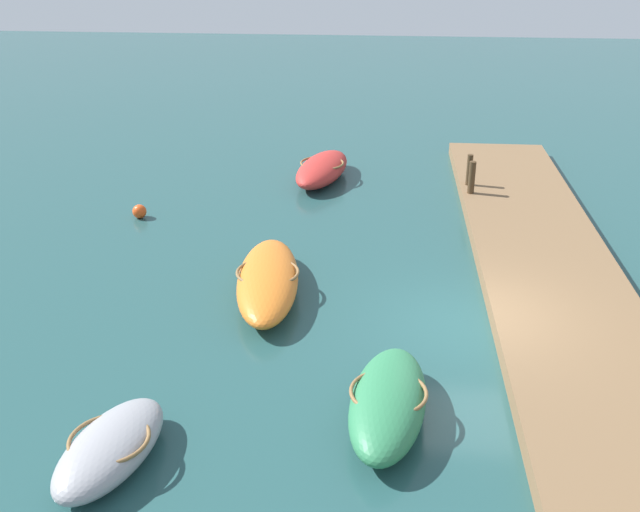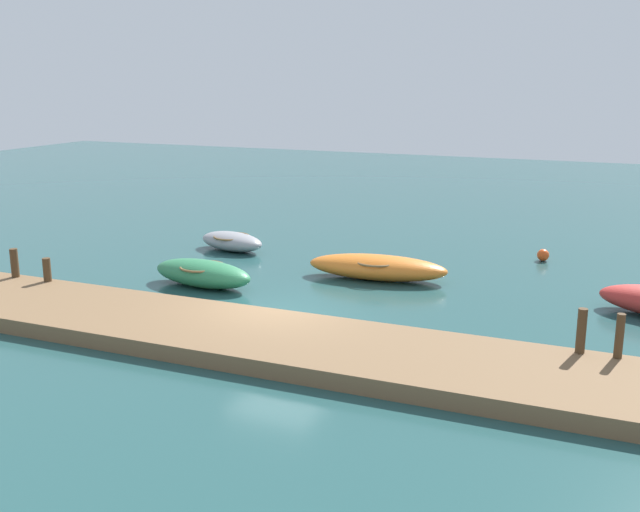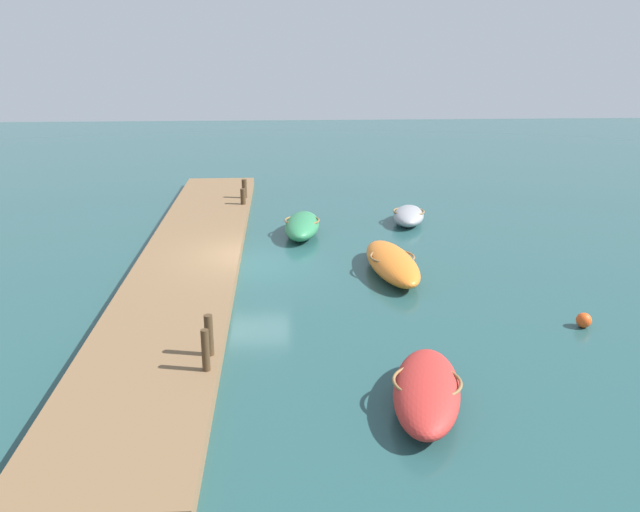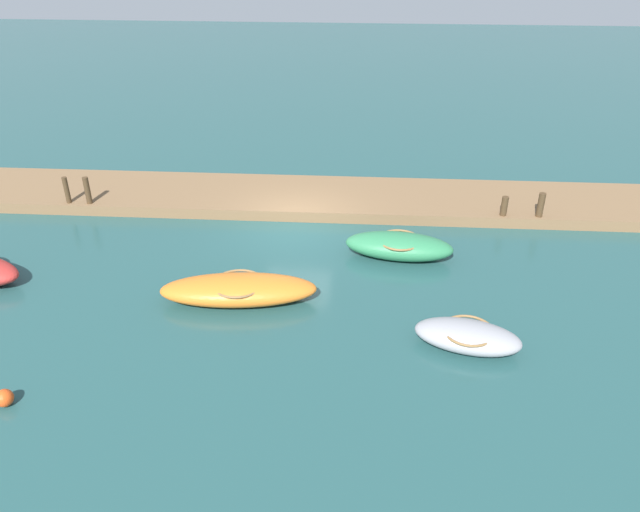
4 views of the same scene
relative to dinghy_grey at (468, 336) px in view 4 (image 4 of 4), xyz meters
name	(u,v)px [view 4 (image 4 of 4)]	position (x,y,z in m)	size (l,w,h in m)	color
ground_plane	(296,228)	(5.08, -6.40, -0.35)	(84.00, 84.00, 0.00)	#234C4C
dock_platform	(301,197)	(5.08, -8.54, -0.15)	(26.32, 3.41, 0.40)	brown
dinghy_grey	(468,336)	(0.00, 0.00, 0.00)	(2.94, 1.85, 0.68)	#939399
rowboat_green	(399,246)	(1.56, -4.56, 0.06)	(3.58, 1.71, 0.82)	#2D7A4C
rowboat_orange	(239,290)	(6.24, -1.70, 0.05)	(4.59, 1.86, 0.78)	orange
mooring_post_west	(541,205)	(-3.44, -7.08, 0.49)	(0.23, 0.23, 0.87)	#47331E
mooring_post_mid_west	(504,206)	(-2.20, -7.08, 0.40)	(0.23, 0.23, 0.70)	#47331E
mooring_post_mid_east	(87,190)	(12.73, -7.08, 0.56)	(0.20, 0.20, 1.01)	#47331E
mooring_post_east	(67,190)	(13.51, -7.08, 0.55)	(0.18, 0.18, 1.00)	#47331E
marker_buoy	(4,398)	(10.83, 2.85, -0.14)	(0.42, 0.42, 0.42)	#E54C19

